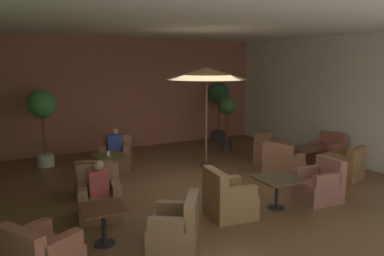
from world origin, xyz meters
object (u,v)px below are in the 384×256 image
armchair_front_left_north (116,156)px  armchair_front_right_north (320,185)px  patron_by_window (115,142)px  armchair_rear_right_west (271,153)px  armchair_rear_right_east (345,167)px  armchair_mid_center_south (100,199)px  armchair_rear_right_south (327,153)px  armchair_rear_right_north (283,166)px  patio_umbrella_tall_red (207,74)px  cafe_table_front_left (110,161)px  potted_tree_mid_right (227,113)px  cafe_table_rear_right (306,153)px  cafe_table_mid_center (103,215)px  armchair_mid_center_east (176,229)px  patron_blue_shirt (99,180)px  armchair_front_right_east (228,199)px  potted_tree_mid_left (42,111)px  armchair_front_left_east (98,181)px  potted_tree_left_corner (219,100)px  cafe_table_front_right (277,184)px  iced_drink_cup (108,154)px

armchair_front_left_north → armchair_front_right_north: armchair_front_right_north is taller
armchair_front_left_north → patron_by_window: (-0.02, -0.04, 0.39)m
armchair_rear_right_west → armchair_rear_right_east: bearing=-72.4°
armchair_front_right_north → armchair_rear_right_west: (1.03, 2.75, -0.01)m
armchair_mid_center_south → armchair_rear_right_south: bearing=5.4°
armchair_rear_right_north → patio_umbrella_tall_red: patio_umbrella_tall_red is taller
patio_umbrella_tall_red → cafe_table_front_left: bearing=178.3°
patron_by_window → armchair_rear_right_east: bearing=-38.2°
potted_tree_mid_right → cafe_table_rear_right: bearing=-81.1°
cafe_table_mid_center → armchair_rear_right_east: bearing=5.0°
armchair_rear_right_east → cafe_table_mid_center: bearing=-175.0°
armchair_rear_right_south → patron_by_window: bearing=155.6°
patron_by_window → armchair_front_right_north: bearing=-55.9°
armchair_rear_right_north → patio_umbrella_tall_red: (-1.08, 1.87, 2.19)m
armchair_mid_center_east → armchair_rear_right_west: 5.48m
armchair_front_left_north → armchair_mid_center_south: size_ratio=1.12×
patron_blue_shirt → armchair_rear_right_north: bearing=2.3°
potted_tree_mid_right → armchair_rear_right_north: bearing=-99.4°
cafe_table_mid_center → potted_tree_mid_right: potted_tree_mid_right is taller
cafe_table_front_left → patron_by_window: size_ratio=1.23×
armchair_front_right_east → potted_tree_mid_left: size_ratio=0.43×
armchair_front_left_east → cafe_table_rear_right: armchair_front_left_east is taller
potted_tree_left_corner → patron_by_window: potted_tree_left_corner is taller
cafe_table_front_right → potted_tree_left_corner: 6.61m
patio_umbrella_tall_red → potted_tree_left_corner: size_ratio=1.27×
cafe_table_front_left → patron_by_window: 1.08m
armchair_front_right_east → patio_umbrella_tall_red: size_ratio=0.34×
cafe_table_front_left → armchair_front_left_east: size_ratio=0.79×
cafe_table_front_right → potted_tree_left_corner: bearing=67.8°
armchair_mid_center_east → potted_tree_mid_left: potted_tree_mid_left is taller
armchair_mid_center_south → armchair_rear_right_west: armchair_mid_center_south is taller
armchair_rear_right_south → potted_tree_mid_right: potted_tree_mid_right is taller
potted_tree_mid_right → cafe_table_mid_center: bearing=-139.2°
armchair_rear_right_west → patio_umbrella_tall_red: bearing=161.6°
iced_drink_cup → armchair_front_right_north: bearing=-44.3°
potted_tree_mid_left → cafe_table_rear_right: bearing=-31.8°
iced_drink_cup → armchair_rear_right_west: bearing=-7.9°
cafe_table_rear_right → potted_tree_left_corner: 4.51m
armchair_mid_center_south → armchair_rear_right_north: armchair_mid_center_south is taller
armchair_rear_right_east → armchair_rear_right_west: bearing=107.6°
cafe_table_rear_right → patio_umbrella_tall_red: 3.34m
armchair_front_right_north → potted_tree_mid_left: (-4.63, 5.45, 1.20)m
armchair_mid_center_east → patron_by_window: 4.82m
armchair_mid_center_south → cafe_table_front_right: bearing=-21.6°
potted_tree_mid_right → patron_by_window: size_ratio=2.67×
armchair_mid_center_south → potted_tree_left_corner: size_ratio=0.43×
armchair_mid_center_south → potted_tree_mid_right: potted_tree_mid_right is taller
armchair_rear_right_south → potted_tree_mid_left: bearing=153.5°
armchair_mid_center_east → cafe_table_rear_right: size_ratio=1.40×
armchair_front_left_north → patio_umbrella_tall_red: bearing=-26.2°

